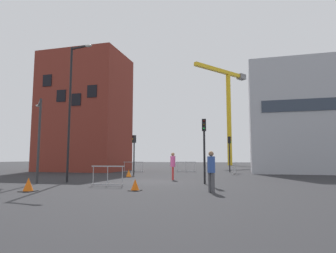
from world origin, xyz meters
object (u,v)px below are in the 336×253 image
at_px(traffic_light_island, 204,140).
at_px(traffic_cone_striped, 129,174).
at_px(streetlamp_tall, 72,103).
at_px(pedestrian_waiting, 211,168).
at_px(traffic_light_crosswalk, 229,148).
at_px(traffic_cone_orange, 28,185).
at_px(traffic_cone_by_barrier, 135,185).
at_px(construction_crane, 228,101).
at_px(traffic_light_median, 134,148).
at_px(pedestrian_walking, 173,164).
at_px(streetlamp_short, 39,130).

relative_size(traffic_light_island, traffic_cone_striped, 6.26).
relative_size(streetlamp_tall, pedestrian_waiting, 4.78).
bearing_deg(traffic_light_island, traffic_light_crosswalk, 87.18).
relative_size(traffic_light_crosswalk, traffic_cone_orange, 6.03).
bearing_deg(traffic_cone_by_barrier, traffic_cone_orange, -160.91).
bearing_deg(construction_crane, traffic_light_median, -101.39).
bearing_deg(pedestrian_walking, streetlamp_short, -146.75).
relative_size(streetlamp_tall, traffic_cone_by_barrier, 16.18).
relative_size(traffic_light_crosswalk, pedestrian_walking, 1.99).
bearing_deg(traffic_light_island, construction_crane, 91.25).
xyz_separation_m(streetlamp_short, pedestrian_waiting, (10.53, -1.88, -2.10)).
bearing_deg(traffic_light_island, pedestrian_walking, 134.61).
distance_m(traffic_light_island, pedestrian_waiting, 4.34).
height_order(traffic_light_median, traffic_cone_by_barrier, traffic_light_median).
height_order(traffic_light_island, pedestrian_walking, traffic_light_island).
bearing_deg(streetlamp_tall, streetlamp_short, -147.88).
bearing_deg(traffic_cone_by_barrier, streetlamp_short, 163.34).
height_order(traffic_light_crosswalk, traffic_cone_striped, traffic_light_crosswalk).
distance_m(streetlamp_tall, pedestrian_waiting, 10.19).
relative_size(streetlamp_short, traffic_light_crosswalk, 1.36).
height_order(construction_crane, traffic_cone_orange, construction_crane).
bearing_deg(traffic_light_median, streetlamp_short, -101.07).
height_order(pedestrian_walking, pedestrian_waiting, pedestrian_walking).
relative_size(streetlamp_short, traffic_light_median, 1.40).
bearing_deg(traffic_light_island, traffic_cone_orange, -140.86).
distance_m(streetlamp_tall, traffic_cone_striped, 7.33).
height_order(streetlamp_short, traffic_cone_by_barrier, streetlamp_short).
bearing_deg(traffic_light_crosswalk, traffic_cone_orange, -111.58).
distance_m(pedestrian_waiting, traffic_cone_striped, 11.09).
distance_m(streetlamp_tall, traffic_cone_by_barrier, 7.87).
distance_m(traffic_light_median, pedestrian_waiting, 14.94).
relative_size(streetlamp_short, traffic_cone_by_barrier, 9.48).
xyz_separation_m(pedestrian_walking, traffic_cone_orange, (-4.57, -8.35, -0.80)).
bearing_deg(pedestrian_walking, construction_crane, 87.62).
bearing_deg(traffic_cone_orange, pedestrian_waiting, 12.71).
xyz_separation_m(traffic_light_crosswalk, pedestrian_walking, (-3.22, -11.34, -1.41)).
distance_m(traffic_light_island, traffic_cone_orange, 9.43).
relative_size(streetlamp_tall, pedestrian_walking, 4.62).
distance_m(traffic_light_median, traffic_cone_orange, 14.17).
distance_m(streetlamp_short, traffic_light_crosswalk, 19.10).
bearing_deg(traffic_light_island, traffic_cone_by_barrier, -121.74).
relative_size(construction_crane, traffic_cone_by_barrier, 36.43).
bearing_deg(traffic_light_island, streetlamp_short, -167.70).
bearing_deg(traffic_cone_striped, traffic_light_island, -33.37).
relative_size(construction_crane, traffic_cone_orange, 31.45).
distance_m(traffic_light_crosswalk, pedestrian_walking, 11.87).
xyz_separation_m(streetlamp_tall, traffic_light_median, (0.48, 9.36, -2.50)).
height_order(construction_crane, streetlamp_tall, construction_crane).
bearing_deg(streetlamp_short, traffic_cone_orange, -54.88).
height_order(pedestrian_waiting, traffic_cone_striped, pedestrian_waiting).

